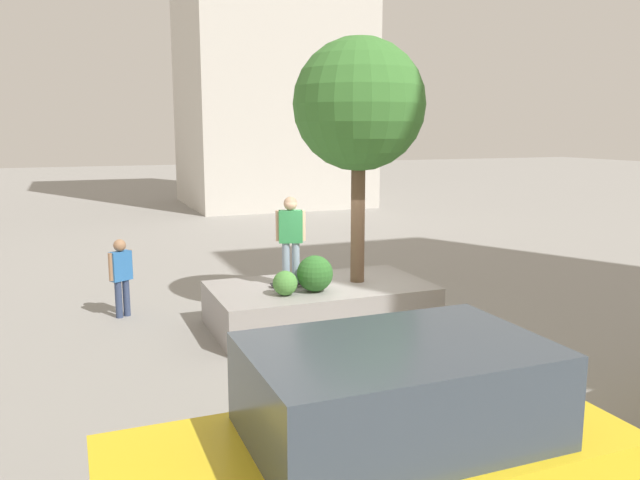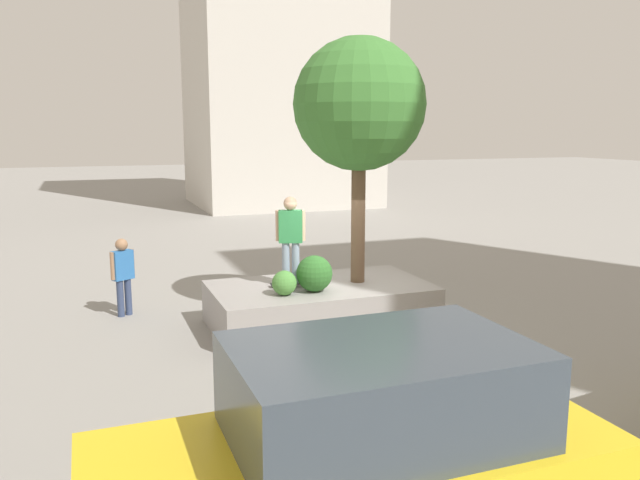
% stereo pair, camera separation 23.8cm
% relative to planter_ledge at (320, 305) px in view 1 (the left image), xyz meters
% --- Properties ---
extents(ground_plane, '(120.00, 120.00, 0.00)m').
position_rel_planter_ledge_xyz_m(ground_plane, '(-0.54, 0.21, -0.42)').
color(ground_plane, gray).
extents(planter_ledge, '(4.27, 2.39, 0.83)m').
position_rel_planter_ledge_xyz_m(planter_ledge, '(0.00, 0.00, 0.00)').
color(planter_ledge, gray).
rests_on(planter_ledge, ground).
extents(plaza_tree, '(2.57, 2.57, 4.80)m').
position_rel_planter_ledge_xyz_m(plaza_tree, '(-0.81, 0.01, 3.90)').
color(plaza_tree, brown).
rests_on(plaza_tree, planter_ledge).
extents(boxwood_shrub, '(0.46, 0.46, 0.46)m').
position_rel_planter_ledge_xyz_m(boxwood_shrub, '(0.90, 0.52, 0.65)').
color(boxwood_shrub, '#4C8C3D').
rests_on(boxwood_shrub, planter_ledge).
extents(hedge_clump, '(0.69, 0.69, 0.69)m').
position_rel_planter_ledge_xyz_m(hedge_clump, '(0.28, 0.44, 0.76)').
color(hedge_clump, '#2D6628').
rests_on(hedge_clump, planter_ledge).
extents(skateboard, '(0.82, 0.32, 0.07)m').
position_rel_planter_ledge_xyz_m(skateboard, '(0.58, -0.07, 0.47)').
color(skateboard, black).
rests_on(skateboard, planter_ledge).
extents(skateboarder, '(0.55, 0.32, 1.70)m').
position_rel_planter_ledge_xyz_m(skateboarder, '(0.58, -0.07, 1.47)').
color(skateboarder, '#8C9EB7').
rests_on(skateboarder, skateboard).
extents(sedan_parked, '(4.51, 2.13, 2.10)m').
position_rel_planter_ledge_xyz_m(sedan_parked, '(2.19, 6.87, 0.65)').
color(sedan_parked, gold).
rests_on(sedan_parked, ground).
extents(bystander_watching, '(0.50, 0.38, 1.64)m').
position_rel_planter_ledge_xyz_m(bystander_watching, '(3.61, -2.08, 0.53)').
color(bystander_watching, navy).
rests_on(bystander_watching, ground).
extents(plaza_lowrise_south, '(8.69, 7.76, 19.50)m').
position_rel_planter_ledge_xyz_m(plaza_lowrise_south, '(-5.47, -20.58, 9.33)').
color(plaza_lowrise_south, beige).
rests_on(plaza_lowrise_south, ground).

